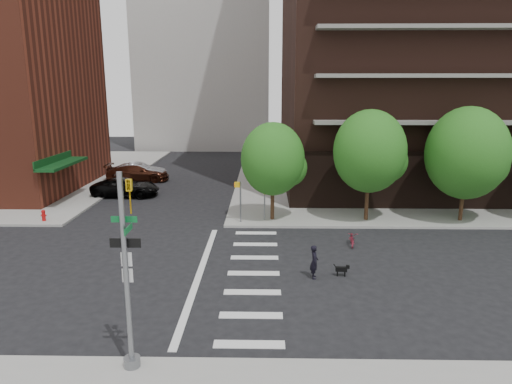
# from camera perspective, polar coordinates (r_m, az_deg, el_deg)

# --- Properties ---
(ground) EXTENTS (120.00, 120.00, 0.00)m
(ground) POSITION_cam_1_polar(r_m,az_deg,el_deg) (21.72, -8.37, -9.98)
(ground) COLOR black
(ground) RESTS_ON ground
(sidewalk_ne) EXTENTS (39.00, 33.00, 0.15)m
(sidewalk_ne) POSITION_cam_1_polar(r_m,az_deg,el_deg) (47.19, 22.21, 1.79)
(sidewalk_ne) COLOR gray
(sidewalk_ne) RESTS_ON ground
(crosswalk) EXTENTS (3.85, 13.00, 0.01)m
(crosswalk) POSITION_cam_1_polar(r_m,az_deg,el_deg) (21.47, -2.46, -10.11)
(crosswalk) COLOR silver
(crosswalk) RESTS_ON ground
(tree_a) EXTENTS (4.00, 4.00, 5.90)m
(tree_a) POSITION_cam_1_polar(r_m,az_deg,el_deg) (28.56, 2.11, 4.14)
(tree_a) COLOR #301E11
(tree_a) RESTS_ON sidewalk_ne
(tree_b) EXTENTS (4.50, 4.50, 6.65)m
(tree_b) POSITION_cam_1_polar(r_m,az_deg,el_deg) (29.22, 14.01, 4.95)
(tree_b) COLOR #301E11
(tree_b) RESTS_ON sidewalk_ne
(tree_c) EXTENTS (5.00, 5.00, 6.80)m
(tree_c) POSITION_cam_1_polar(r_m,az_deg,el_deg) (31.12, 24.86, 4.42)
(tree_c) COLOR #301E11
(tree_c) RESTS_ON sidewalk_ne
(traffic_signal) EXTENTS (0.90, 0.75, 6.00)m
(traffic_signal) POSITION_cam_1_polar(r_m,az_deg,el_deg) (14.06, -15.69, -11.52)
(traffic_signal) COLOR slate
(traffic_signal) RESTS_ON sidewalk_s
(pedestrian_signal) EXTENTS (2.18, 0.67, 2.60)m
(pedestrian_signal) POSITION_cam_1_polar(r_m,az_deg,el_deg) (28.43, -1.30, -0.40)
(pedestrian_signal) COLOR slate
(pedestrian_signal) RESTS_ON sidewalk_ne
(fire_hydrant) EXTENTS (0.24, 0.24, 0.73)m
(fire_hydrant) POSITION_cam_1_polar(r_m,az_deg,el_deg) (31.86, -25.03, -2.59)
(fire_hydrant) COLOR #A50C0C
(fire_hydrant) RESTS_ON sidewalk_nw
(parked_car_black) EXTENTS (2.50, 5.24, 1.44)m
(parked_car_black) POSITION_cam_1_polar(r_m,az_deg,el_deg) (37.38, -16.00, 0.55)
(parked_car_black) COLOR black
(parked_car_black) RESTS_ON ground
(parked_car_maroon) EXTENTS (2.40, 5.68, 1.64)m
(parked_car_maroon) POSITION_cam_1_polar(r_m,az_deg,el_deg) (43.26, -14.56, 2.40)
(parked_car_maroon) COLOR #401C11
(parked_car_maroon) RESTS_ON ground
(parked_car_silver) EXTENTS (2.20, 5.17, 1.66)m
(parked_car_silver) POSITION_cam_1_polar(r_m,az_deg,el_deg) (43.47, -14.47, 2.47)
(parked_car_silver) COLOR #B5B7BE
(parked_car_silver) RESTS_ON ground
(scooter) EXTENTS (0.70, 1.57, 0.80)m
(scooter) POSITION_cam_1_polar(r_m,az_deg,el_deg) (25.47, 11.93, -5.68)
(scooter) COLOR maroon
(scooter) RESTS_ON ground
(dog_walker) EXTENTS (0.58, 0.39, 1.54)m
(dog_walker) POSITION_cam_1_polar(r_m,az_deg,el_deg) (20.86, 7.30, -8.65)
(dog_walker) COLOR black
(dog_walker) RESTS_ON ground
(dog) EXTENTS (0.63, 0.22, 0.53)m
(dog) POSITION_cam_1_polar(r_m,az_deg,el_deg) (21.42, 10.71, -9.45)
(dog) COLOR black
(dog) RESTS_ON ground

